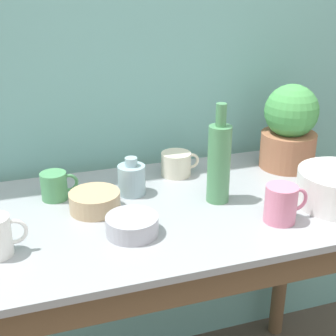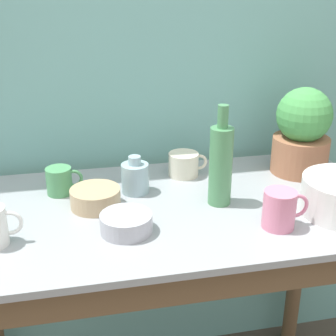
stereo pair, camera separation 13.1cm
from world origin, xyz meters
The scene contains 10 objects.
wall_back centered at (0.00, 0.71, 1.20)m, with size 6.00×0.05×2.40m.
counter_table centered at (0.00, 0.30, 0.68)m, with size 1.29×0.66×0.86m.
potted_plant centered at (0.49, 0.49, 1.00)m, with size 0.19×0.19×0.29m.
bottle_tall centered at (0.15, 0.32, 0.98)m, with size 0.07×0.07×0.30m.
bottle_short centered at (-0.08, 0.44, 0.91)m, with size 0.08×0.08×0.12m.
mug_cream centered at (0.10, 0.54, 0.90)m, with size 0.13×0.10×0.08m.
mug_pink centered at (0.26, 0.15, 0.91)m, with size 0.13×0.09×0.10m.
mug_green centered at (-0.30, 0.48, 0.90)m, with size 0.11×0.08×0.08m.
bowl_small_steel centered at (-0.14, 0.21, 0.88)m, with size 0.14×0.14×0.05m.
bowl_small_tan centered at (-0.20, 0.37, 0.89)m, with size 0.14×0.14×0.06m.
Camera 2 is at (-0.25, -0.85, 1.49)m, focal length 50.00 mm.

